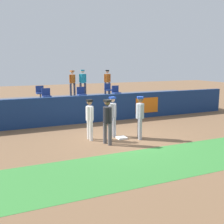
# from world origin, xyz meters

# --- Properties ---
(ground_plane) EXTENTS (60.00, 60.00, 0.00)m
(ground_plane) POSITION_xyz_m (0.00, 0.00, 0.00)
(ground_plane) COLOR brown
(grass_foreground_strip) EXTENTS (18.00, 2.80, 0.01)m
(grass_foreground_strip) POSITION_xyz_m (0.00, -3.02, 0.00)
(grass_foreground_strip) COLOR #388438
(grass_foreground_strip) RESTS_ON ground_plane
(first_base) EXTENTS (0.40, 0.40, 0.08)m
(first_base) POSITION_xyz_m (-0.01, 0.03, 0.04)
(first_base) COLOR white
(first_base) RESTS_ON ground_plane
(player_fielder_home) EXTENTS (0.33, 0.54, 1.71)m
(player_fielder_home) POSITION_xyz_m (-1.30, 0.44, 0.99)
(player_fielder_home) COLOR white
(player_fielder_home) RESTS_ON ground_plane
(player_runner_visitor) EXTENTS (0.37, 0.49, 1.76)m
(player_runner_visitor) POSITION_xyz_m (-0.22, 0.52, 1.02)
(player_runner_visitor) COLOR #9EA3AD
(player_runner_visitor) RESTS_ON ground_plane
(player_coach_visitor) EXTENTS (0.45, 0.48, 1.82)m
(player_coach_visitor) POSITION_xyz_m (0.69, -0.28, 1.05)
(player_coach_visitor) COLOR #9EA3AD
(player_coach_visitor) RESTS_ON ground_plane
(player_umpire) EXTENTS (0.41, 0.49, 1.80)m
(player_umpire) POSITION_xyz_m (-0.89, -0.47, 1.04)
(player_umpire) COLOR #4C4C51
(player_umpire) RESTS_ON ground_plane
(field_wall) EXTENTS (18.00, 0.26, 1.48)m
(field_wall) POSITION_xyz_m (0.02, 3.69, 0.74)
(field_wall) COLOR navy
(field_wall) RESTS_ON ground_plane
(bleacher_platform) EXTENTS (18.00, 4.80, 0.97)m
(bleacher_platform) POSITION_xyz_m (0.00, 6.26, 0.49)
(bleacher_platform) COLOR #59595E
(bleacher_platform) RESTS_ON ground_plane
(seat_front_center) EXTENTS (0.47, 0.44, 0.84)m
(seat_front_center) POSITION_xyz_m (-0.14, 5.13, 1.45)
(seat_front_center) COLOR #4C4C51
(seat_front_center) RESTS_ON bleacher_platform
(seat_front_right) EXTENTS (0.45, 0.44, 0.84)m
(seat_front_right) POSITION_xyz_m (2.09, 5.13, 1.44)
(seat_front_right) COLOR #4C4C51
(seat_front_right) RESTS_ON bleacher_platform
(seat_back_right) EXTENTS (0.44, 0.44, 0.84)m
(seat_back_right) POSITION_xyz_m (2.35, 6.93, 1.44)
(seat_back_right) COLOR #4C4C51
(seat_back_right) RESTS_ON bleacher_platform
(seat_front_left) EXTENTS (0.47, 0.44, 0.84)m
(seat_front_left) POSITION_xyz_m (-2.16, 5.13, 1.45)
(seat_front_left) COLOR #4C4C51
(seat_front_left) RESTS_ON bleacher_platform
(seat_back_left) EXTENTS (0.48, 0.44, 0.84)m
(seat_back_left) POSITION_xyz_m (-2.19, 6.93, 1.45)
(seat_back_left) COLOR #4C4C51
(seat_back_left) RESTS_ON bleacher_platform
(spectator_hooded) EXTENTS (0.46, 0.41, 1.71)m
(spectator_hooded) POSITION_xyz_m (0.21, 8.12, 1.96)
(spectator_hooded) COLOR #33384C
(spectator_hooded) RESTS_ON bleacher_platform
(spectator_capped) EXTENTS (0.48, 0.39, 1.76)m
(spectator_capped) POSITION_xyz_m (0.85, 7.83, 1.99)
(spectator_capped) COLOR #33384C
(spectator_capped) RESTS_ON bleacher_platform
(spectator_casual) EXTENTS (0.47, 0.38, 1.71)m
(spectator_casual) POSITION_xyz_m (2.73, 7.95, 1.97)
(spectator_casual) COLOR #33384C
(spectator_casual) RESTS_ON bleacher_platform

